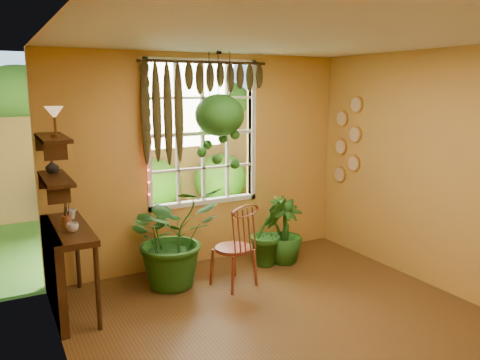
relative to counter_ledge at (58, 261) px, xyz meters
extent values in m
plane|color=brown|center=(1.91, -1.60, -0.55)|extent=(4.50, 4.50, 0.00)
plane|color=silver|center=(1.91, -1.60, 2.15)|extent=(4.50, 4.50, 0.00)
plane|color=#C49243|center=(1.91, 0.65, 0.80)|extent=(4.00, 0.00, 4.00)
plane|color=#C49243|center=(-0.09, -1.60, 0.80)|extent=(0.00, 4.50, 4.50)
plane|color=#C49243|center=(3.91, -1.60, 0.80)|extent=(0.00, 4.50, 4.50)
cube|color=white|center=(1.91, 0.68, 1.15)|extent=(1.52, 0.10, 1.86)
cube|color=white|center=(1.91, 0.71, 1.15)|extent=(1.38, 0.01, 1.78)
cylinder|color=#37240F|center=(1.91, 0.57, 2.03)|extent=(1.70, 0.04, 0.04)
cube|color=#37240F|center=(0.11, 0.00, 0.32)|extent=(0.40, 1.20, 0.06)
cube|color=#37240F|center=(-0.05, 0.00, -0.10)|extent=(0.08, 1.18, 0.90)
cylinder|color=#37240F|center=(0.27, -0.55, -0.12)|extent=(0.05, 0.05, 0.86)
cylinder|color=#37240F|center=(0.27, 0.55, -0.12)|extent=(0.05, 0.05, 0.86)
cube|color=#37240F|center=(0.03, 0.00, 0.85)|extent=(0.25, 0.90, 0.04)
cube|color=#37240F|center=(0.03, 0.00, 1.25)|extent=(0.25, 0.90, 0.04)
cube|color=#305F1B|center=(1.91, 5.65, -0.57)|extent=(14.00, 10.00, 0.04)
cube|color=olive|center=(1.91, 3.85, 0.35)|extent=(12.00, 0.10, 1.80)
plane|color=#7EA3D3|center=(1.91, 7.45, 1.00)|extent=(12.00, 0.00, 12.00)
cylinder|color=brown|center=(1.87, -0.24, -0.10)|extent=(0.53, 0.53, 0.04)
torus|color=brown|center=(1.92, -0.42, 0.38)|extent=(0.40, 0.14, 0.40)
imported|color=#144C16|center=(1.27, 0.10, 0.04)|extent=(1.14, 1.01, 1.19)
imported|color=#144C16|center=(2.57, 0.12, -0.11)|extent=(0.54, 0.46, 0.89)
imported|color=#144C16|center=(2.80, 0.11, -0.12)|extent=(0.55, 0.55, 0.87)
ellipsoid|color=black|center=(1.98, 0.33, 1.31)|extent=(0.35, 0.35, 0.21)
ellipsoid|color=#144C16|center=(1.98, 0.33, 1.40)|extent=(0.60, 0.60, 0.51)
imported|color=silver|center=(0.13, -0.20, 0.39)|extent=(0.13, 0.13, 0.09)
imported|color=beige|center=(0.19, 0.28, 0.40)|extent=(0.13, 0.13, 0.10)
cylinder|color=brown|center=(0.11, -0.01, 0.41)|extent=(0.10, 0.10, 0.12)
imported|color=#B2AD99|center=(0.04, 0.25, 0.93)|extent=(0.14, 0.14, 0.14)
cylinder|color=brown|center=(0.05, -0.15, 1.28)|extent=(0.10, 0.10, 0.03)
cylinder|color=brown|center=(0.05, -0.15, 1.37)|extent=(0.02, 0.02, 0.17)
cone|color=slate|center=(0.05, -0.15, 1.50)|extent=(0.17, 0.17, 0.11)
camera|label=1|loc=(-0.51, -4.80, 1.72)|focal=35.00mm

